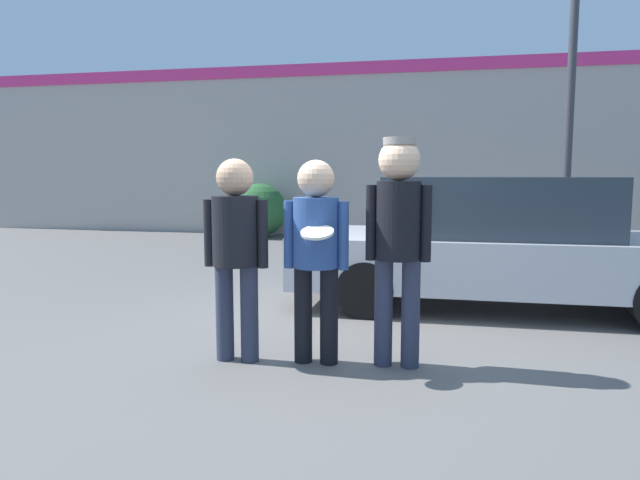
% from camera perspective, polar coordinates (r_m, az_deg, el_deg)
% --- Properties ---
extents(ground_plane, '(56.00, 56.00, 0.00)m').
position_cam_1_polar(ground_plane, '(5.15, 0.82, -11.15)').
color(ground_plane, '#5B5956').
extents(storefront_building, '(24.00, 0.22, 4.36)m').
position_cam_1_polar(storefront_building, '(14.60, 8.37, 9.02)').
color(storefront_building, '#B2A89E').
rests_on(storefront_building, ground).
extents(person_left, '(0.56, 0.39, 1.70)m').
position_cam_1_polar(person_left, '(4.77, -8.42, -0.07)').
color(person_left, '#2D3347').
rests_on(person_left, ground).
extents(person_middle_with_frisbee, '(0.54, 0.58, 1.69)m').
position_cam_1_polar(person_middle_with_frisbee, '(4.66, -0.40, -0.28)').
color(person_middle_with_frisbee, black).
rests_on(person_middle_with_frisbee, ground).
extents(person_right, '(0.52, 0.35, 1.86)m').
position_cam_1_polar(person_right, '(4.61, 7.83, 1.19)').
color(person_right, '#2D3347').
rests_on(person_right, ground).
extents(parked_car_near, '(4.79, 1.87, 1.54)m').
position_cam_1_polar(parked_car_near, '(7.01, 17.37, -0.34)').
color(parked_car_near, '#B7BABF').
rests_on(parked_car_near, ground).
extents(street_lamp, '(1.60, 0.35, 5.41)m').
position_cam_1_polar(street_lamp, '(9.35, 25.92, 17.16)').
color(street_lamp, '#38383D').
rests_on(street_lamp, ground).
extents(shrub, '(1.35, 1.35, 1.35)m').
position_cam_1_polar(shrub, '(14.44, -6.07, 2.98)').
color(shrub, '#285B2D').
rests_on(shrub, ground).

